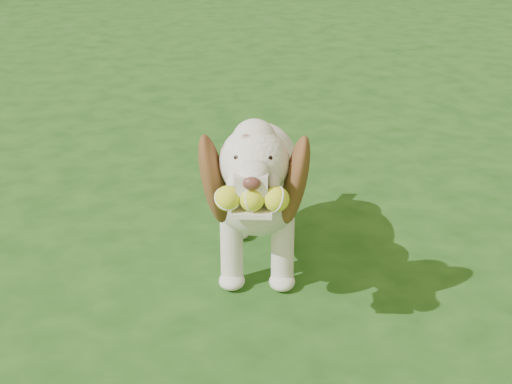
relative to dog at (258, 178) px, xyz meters
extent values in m
plane|color=#194012|center=(0.06, -0.48, -0.41)|extent=(80.00, 80.00, 0.00)
ellipsoid|color=silver|center=(0.03, 0.10, -0.04)|extent=(0.51, 0.72, 0.34)
ellipsoid|color=silver|center=(-0.04, -0.13, 0.00)|extent=(0.42, 0.42, 0.33)
ellipsoid|color=silver|center=(0.10, 0.32, -0.05)|extent=(0.38, 0.38, 0.30)
cylinder|color=silver|center=(-0.08, -0.26, 0.09)|extent=(0.25, 0.30, 0.26)
sphere|color=silver|center=(-0.12, -0.38, 0.22)|extent=(0.29, 0.29, 0.24)
sphere|color=silver|center=(-0.11, -0.36, 0.28)|extent=(0.19, 0.19, 0.15)
cube|color=silver|center=(-0.16, -0.50, 0.21)|extent=(0.13, 0.16, 0.06)
ellipsoid|color=#592D28|center=(-0.18, -0.57, 0.23)|extent=(0.06, 0.05, 0.04)
cube|color=silver|center=(-0.16, -0.52, 0.12)|extent=(0.17, 0.18, 0.02)
ellipsoid|color=brown|center=(-0.24, -0.33, 0.15)|extent=(0.19, 0.22, 0.36)
ellipsoid|color=brown|center=(0.02, -0.41, 0.15)|extent=(0.17, 0.25, 0.36)
cylinder|color=silver|center=(0.14, 0.45, -0.01)|extent=(0.10, 0.18, 0.13)
cylinder|color=silver|center=(-0.13, -0.09, -0.26)|extent=(0.11, 0.11, 0.29)
cylinder|color=silver|center=(0.06, -0.14, -0.26)|extent=(0.11, 0.11, 0.29)
cylinder|color=silver|center=(0.00, 0.33, -0.26)|extent=(0.11, 0.11, 0.29)
cylinder|color=silver|center=(0.19, 0.27, -0.26)|extent=(0.11, 0.11, 0.29)
sphere|color=yellow|center=(-0.24, -0.53, 0.17)|extent=(0.10, 0.10, 0.08)
sphere|color=yellow|center=(-0.17, -0.55, 0.17)|extent=(0.10, 0.10, 0.08)
sphere|color=yellow|center=(-0.10, -0.58, 0.17)|extent=(0.10, 0.10, 0.08)
camera|label=1|loc=(-0.73, -2.70, 1.16)|focal=55.00mm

